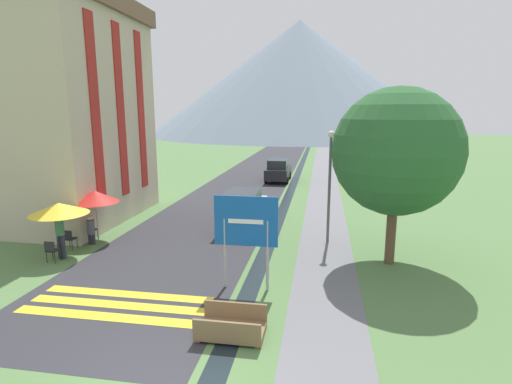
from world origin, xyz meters
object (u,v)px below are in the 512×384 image
object	(u,v)px
parked_car_far	(278,170)
person_seated_far	(91,228)
cafe_chair_near_right	(69,238)
cafe_umbrella_front_yellow	(59,209)
streetlamp	(330,177)
hotel_building	(70,103)
parked_car_near	(243,209)
person_standing_terrace	(60,233)
cafe_umbrella_middle_red	(95,197)
road_sign	(246,229)
cafe_chair_middle	(91,229)
footbridge	(231,327)
tree_by_path	(397,152)
cafe_chair_nearest	(52,249)

from	to	relation	value
parked_car_far	person_seated_far	distance (m)	18.38
cafe_chair_near_right	cafe_umbrella_front_yellow	bearing A→B (deg)	-66.54
person_seated_far	streetlamp	bearing A→B (deg)	11.06
hotel_building	cafe_umbrella_front_yellow	world-z (taller)	hotel_building
cafe_chair_near_right	parked_car_near	bearing A→B (deg)	42.13
person_standing_terrace	person_seated_far	size ratio (longest dim) A/B	1.41
cafe_umbrella_middle_red	person_standing_terrace	xyz separation A→B (m)	(-0.12, -2.37, -0.93)
parked_car_far	cafe_umbrella_middle_red	size ratio (longest dim) A/B	1.95
road_sign	person_seated_far	distance (m)	8.18
parked_car_far	cafe_chair_middle	distance (m)	18.01
road_sign	parked_car_far	bearing A→B (deg)	93.41
footbridge	cafe_umbrella_front_yellow	distance (m)	9.20
cafe_chair_near_right	person_standing_terrace	distance (m)	1.18
streetlamp	tree_by_path	xyz separation A→B (m)	(2.28, -2.12, 1.32)
cafe_umbrella_middle_red	tree_by_path	xyz separation A→B (m)	(12.37, -0.75, 2.23)
hotel_building	footbridge	xyz separation A→B (m)	(10.59, -9.86, -5.84)
hotel_building	person_standing_terrace	distance (m)	8.09
road_sign	cafe_chair_near_right	distance (m)	8.42
parked_car_far	cafe_chair_near_right	world-z (taller)	parked_car_far
road_sign	cafe_chair_nearest	xyz separation A→B (m)	(-7.69, 1.04, -1.50)
road_sign	hotel_building	bearing A→B (deg)	145.84
cafe_chair_nearest	parked_car_near	bearing A→B (deg)	15.95
parked_car_near	person_seated_far	world-z (taller)	parked_car_near
cafe_chair_nearest	streetlamp	xyz separation A→B (m)	(10.34, 4.15, 2.38)
cafe_umbrella_front_yellow	parked_car_near	bearing A→B (deg)	39.66
parked_car_far	tree_by_path	bearing A→B (deg)	-70.61
cafe_umbrella_front_yellow	person_seated_far	distance (m)	1.97
person_standing_terrace	tree_by_path	world-z (taller)	tree_by_path
cafe_chair_nearest	cafe_umbrella_front_yellow	size ratio (longest dim) A/B	0.38
parked_car_far	cafe_chair_nearest	bearing A→B (deg)	-108.36
hotel_building	cafe_chair_nearest	world-z (taller)	hotel_building
hotel_building	tree_by_path	world-z (taller)	hotel_building
parked_car_near	cafe_chair_middle	bearing A→B (deg)	-153.51
person_seated_far	footbridge	bearing A→B (deg)	-38.50
cafe_umbrella_front_yellow	tree_by_path	xyz separation A→B (m)	(12.63, 1.35, 2.27)
cafe_chair_middle	person_seated_far	world-z (taller)	person_seated_far
parked_car_near	person_seated_far	distance (m)	6.99
parked_car_far	streetlamp	world-z (taller)	streetlamp
streetlamp	parked_car_far	bearing A→B (deg)	104.15
cafe_chair_nearest	cafe_umbrella_middle_red	xyz separation A→B (m)	(0.25, 2.78, 1.47)
footbridge	streetlamp	xyz separation A→B (m)	(2.51, 7.96, 2.67)
parked_car_near	cafe_chair_near_right	distance (m)	7.85
hotel_building	cafe_chair_middle	distance (m)	7.02
cafe_chair_near_right	person_standing_terrace	world-z (taller)	person_standing_terrace
hotel_building	cafe_umbrella_front_yellow	distance (m)	7.31
cafe_chair_middle	person_seated_far	bearing A→B (deg)	-55.77
streetlamp	hotel_building	bearing A→B (deg)	171.76
parked_car_far	cafe_umbrella_front_yellow	xyz separation A→B (m)	(-6.48, -18.81, 1.03)
parked_car_far	cafe_chair_near_right	bearing A→B (deg)	-110.29
cafe_umbrella_front_yellow	road_sign	bearing A→B (deg)	-12.64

